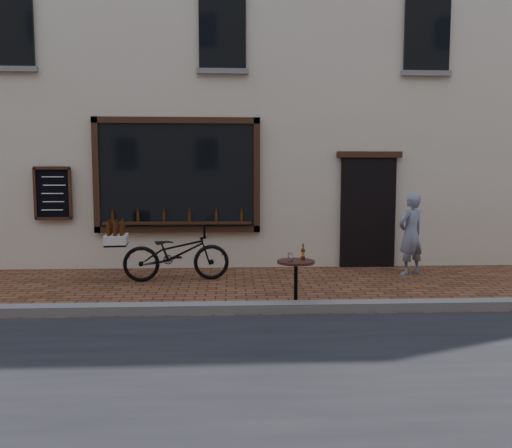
{
  "coord_description": "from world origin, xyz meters",
  "views": [
    {
      "loc": [
        -0.85,
        -6.42,
        1.83
      ],
      "look_at": [
        -0.47,
        1.2,
        1.1
      ],
      "focal_mm": 35.0,
      "sensor_mm": 36.0,
      "label": 1
    }
  ],
  "objects": [
    {
      "name": "ground",
      "position": [
        0.0,
        0.0,
        0.0
      ],
      "size": [
        90.0,
        90.0,
        0.0
      ],
      "primitive_type": "plane",
      "color": "#532D1B",
      "rests_on": "ground"
    },
    {
      "name": "kerb",
      "position": [
        0.0,
        0.2,
        0.06
      ],
      "size": [
        90.0,
        0.25,
        0.12
      ],
      "primitive_type": "cube",
      "color": "slate",
      "rests_on": "ground"
    },
    {
      "name": "shop_building",
      "position": [
        0.0,
        6.5,
        5.0
      ],
      "size": [
        28.0,
        6.2,
        10.0
      ],
      "color": "beige",
      "rests_on": "ground"
    },
    {
      "name": "cargo_bicycle",
      "position": [
        -1.85,
        2.3,
        0.49
      ],
      "size": [
        2.18,
        0.85,
        1.04
      ],
      "rotation": [
        0.0,
        0.0,
        1.69
      ],
      "color": "black",
      "rests_on": "ground"
    },
    {
      "name": "bistro_table",
      "position": [
        0.04,
        0.35,
        0.48
      ],
      "size": [
        0.52,
        0.52,
        0.9
      ],
      "color": "black",
      "rests_on": "ground"
    },
    {
      "name": "pedestrian",
      "position": [
        2.48,
        2.6,
        0.76
      ],
      "size": [
        0.66,
        0.57,
        1.53
      ],
      "primitive_type": "imported",
      "rotation": [
        0.0,
        0.0,
        3.6
      ],
      "color": "gray",
      "rests_on": "ground"
    }
  ]
}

